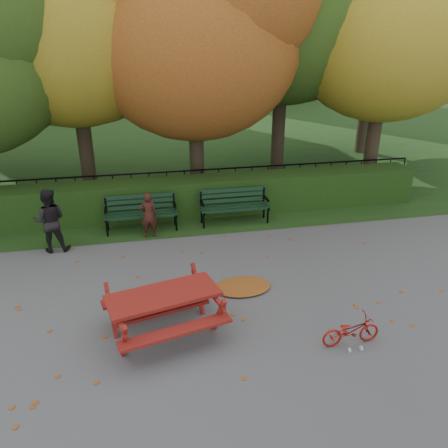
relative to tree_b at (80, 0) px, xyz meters
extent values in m
plane|color=#5E5E63|center=(2.44, -6.75, -5.40)|extent=(90.00, 90.00, 0.00)
plane|color=#1A3614|center=(2.44, 7.25, -5.40)|extent=(90.00, 90.00, 0.00)
cube|color=#C2B59A|center=(10.44, 21.25, 0.60)|extent=(9.00, 6.00, 12.00)
cube|color=black|center=(2.44, -2.25, -4.90)|extent=(13.00, 0.90, 1.00)
cube|color=black|center=(2.44, -1.45, -5.32)|extent=(14.00, 0.04, 0.04)
cube|color=black|center=(2.44, -1.45, -4.40)|extent=(14.00, 0.04, 0.04)
cylinder|color=black|center=(-0.56, -1.45, -4.90)|extent=(0.03, 0.03, 1.00)
cylinder|color=black|center=(2.44, -1.45, -4.90)|extent=(0.03, 0.03, 1.00)
cylinder|color=black|center=(5.44, -1.45, -4.90)|extent=(0.03, 0.03, 1.00)
cylinder|color=black|center=(8.94, -1.45, -4.90)|extent=(0.03, 0.03, 1.00)
cylinder|color=#32271B|center=(-0.36, 0.25, -3.83)|extent=(0.44, 0.44, 3.15)
ellipsoid|color=#998512|center=(-0.36, 0.25, -0.45)|extent=(6.40, 6.40, 5.76)
cylinder|color=#32271B|center=(2.94, -0.55, -4.00)|extent=(0.44, 0.44, 2.80)
ellipsoid|color=brown|center=(2.94, -0.55, -1.00)|extent=(6.00, 6.00, 5.40)
cylinder|color=#32271B|center=(5.94, 0.75, -3.65)|extent=(0.44, 0.44, 3.50)
ellipsoid|color=#304C18|center=(5.94, 0.75, 0.10)|extent=(6.80, 6.80, 6.12)
cylinder|color=#32271B|center=(8.64, -0.75, -3.92)|extent=(0.44, 0.44, 2.97)
ellipsoid|color=#998512|center=(8.64, -0.75, -0.73)|extent=(5.80, 5.80, 5.22)
cylinder|color=#32271B|center=(10.44, 3.25, -3.83)|extent=(0.44, 0.44, 3.15)
ellipsoid|color=#304C18|center=(10.44, 3.25, -0.45)|extent=(6.00, 6.00, 5.40)
cube|color=black|center=(1.14, -3.33, -4.96)|extent=(1.80, 0.12, 0.04)
cube|color=black|center=(1.14, -3.15, -4.96)|extent=(1.80, 0.12, 0.04)
cube|color=black|center=(1.14, -2.97, -4.96)|extent=(1.80, 0.12, 0.04)
cube|color=black|center=(1.14, -2.88, -4.85)|extent=(1.80, 0.05, 0.10)
cube|color=black|center=(1.14, -2.88, -4.70)|extent=(1.80, 0.05, 0.10)
cube|color=black|center=(1.14, -2.88, -4.57)|extent=(1.80, 0.05, 0.10)
cube|color=black|center=(0.29, -3.15, -4.98)|extent=(0.05, 0.55, 0.06)
cube|color=black|center=(0.29, -2.88, -4.76)|extent=(0.05, 0.05, 0.41)
cylinder|color=black|center=(0.29, -3.33, -5.18)|extent=(0.05, 0.05, 0.44)
cylinder|color=black|center=(0.29, -2.97, -5.18)|extent=(0.05, 0.05, 0.44)
cube|color=black|center=(0.29, -3.13, -4.78)|extent=(0.05, 0.45, 0.04)
cube|color=black|center=(1.99, -3.15, -4.98)|extent=(0.05, 0.55, 0.06)
cube|color=black|center=(1.99, -2.88, -4.76)|extent=(0.05, 0.05, 0.41)
cylinder|color=black|center=(1.99, -3.33, -5.18)|extent=(0.05, 0.05, 0.44)
cylinder|color=black|center=(1.99, -2.97, -5.18)|extent=(0.05, 0.05, 0.44)
cube|color=black|center=(1.99, -3.13, -4.78)|extent=(0.05, 0.45, 0.04)
cube|color=black|center=(3.54, -3.33, -4.96)|extent=(1.80, 0.12, 0.04)
cube|color=black|center=(3.54, -3.15, -4.96)|extent=(1.80, 0.12, 0.04)
cube|color=black|center=(3.54, -2.97, -4.96)|extent=(1.80, 0.12, 0.04)
cube|color=black|center=(3.54, -2.88, -4.85)|extent=(1.80, 0.05, 0.10)
cube|color=black|center=(3.54, -2.88, -4.70)|extent=(1.80, 0.05, 0.10)
cube|color=black|center=(3.54, -2.88, -4.57)|extent=(1.80, 0.05, 0.10)
cube|color=black|center=(2.69, -3.15, -4.98)|extent=(0.05, 0.55, 0.06)
cube|color=black|center=(2.69, -2.88, -4.76)|extent=(0.05, 0.05, 0.41)
cylinder|color=black|center=(2.69, -3.33, -5.18)|extent=(0.05, 0.05, 0.44)
cylinder|color=black|center=(2.69, -2.97, -5.18)|extent=(0.05, 0.05, 0.44)
cube|color=black|center=(2.69, -3.13, -4.78)|extent=(0.05, 0.45, 0.04)
cube|color=black|center=(4.39, -3.15, -4.98)|extent=(0.05, 0.55, 0.06)
cube|color=black|center=(4.39, -2.88, -4.76)|extent=(0.05, 0.05, 0.41)
cylinder|color=black|center=(4.39, -3.33, -5.18)|extent=(0.05, 0.05, 0.44)
cylinder|color=black|center=(4.39, -2.97, -5.18)|extent=(0.05, 0.05, 0.44)
cube|color=black|center=(4.39, -3.13, -4.78)|extent=(0.05, 0.45, 0.04)
cube|color=maroon|center=(1.39, -7.42, -4.67)|extent=(1.91, 1.15, 0.06)
cube|color=maroon|center=(1.53, -8.00, -4.97)|extent=(1.79, 0.67, 0.05)
cube|color=maroon|center=(1.25, -6.84, -4.97)|extent=(1.79, 0.67, 0.05)
cube|color=maroon|center=(0.74, -8.04, -5.01)|extent=(0.18, 0.51, 0.87)
cube|color=maroon|center=(0.53, -7.17, -5.01)|extent=(0.18, 0.51, 0.87)
cube|color=maroon|center=(0.64, -7.60, -4.75)|extent=(0.38, 1.31, 0.06)
cube|color=maroon|center=(2.25, -7.67, -5.01)|extent=(0.18, 0.51, 0.87)
cube|color=maroon|center=(2.03, -6.80, -5.01)|extent=(0.18, 0.51, 0.87)
cube|color=maroon|center=(2.14, -7.23, -4.75)|extent=(0.38, 1.31, 0.06)
cube|color=maroon|center=(1.39, -7.42, -5.01)|extent=(1.55, 0.44, 0.06)
ellipsoid|color=brown|center=(2.98, -6.32, -5.36)|extent=(1.24, 0.97, 0.08)
imported|color=#3B1713|center=(1.31, -3.55, -4.83)|extent=(0.42, 0.29, 1.14)
imported|color=black|center=(-0.88, -3.85, -4.66)|extent=(0.73, 0.57, 1.48)
imported|color=#9B140E|center=(4.27, -8.29, -5.15)|extent=(0.98, 0.36, 0.51)
camera|label=1|loc=(1.15, -13.45, -0.83)|focal=35.00mm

